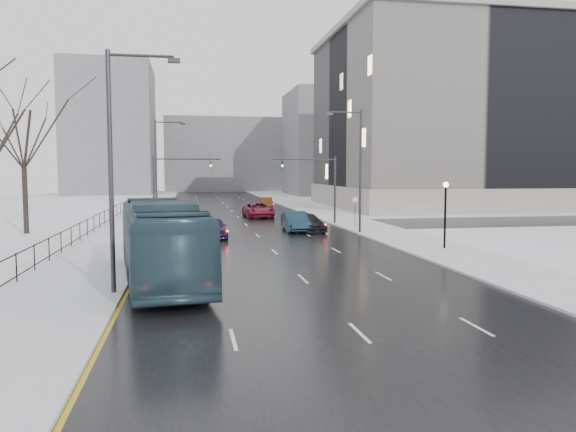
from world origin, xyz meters
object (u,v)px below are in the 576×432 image
tree_park_e (27,235)px  bus (161,241)px  sedan_right_far (307,223)px  streetlight_l_far (158,166)px  sedan_right_near (295,222)px  streetlight_r_mid (358,165)px  mast_signal_left (166,182)px  sedan_right_distant (266,203)px  sedan_center_near (213,227)px  mast_signal_right (324,182)px  sedan_right_cross (258,210)px  no_uturn_sign (355,203)px  lamppost_r_mid (445,205)px  streetlight_l_near (116,160)px

tree_park_e → bus: size_ratio=1.01×
sedan_right_far → streetlight_l_far: bearing=134.5°
sedan_right_near → tree_park_e: bearing=176.6°
streetlight_r_mid → mast_signal_left: 17.50m
sedan_right_near → sedan_right_far: size_ratio=0.99×
bus → sedan_right_distant: size_ratio=2.94×
streetlight_r_mid → sedan_center_near: 12.64m
mast_signal_right → sedan_center_near: bearing=-140.4°
streetlight_l_far → sedan_right_near: (11.67, -9.58, -4.74)m
sedan_center_near → sedan_right_cross: (5.62, 17.82, 0.03)m
mast_signal_left → no_uturn_sign: 17.10m
mast_signal_right → sedan_right_far: bearing=-116.1°
tree_park_e → mast_signal_left: bearing=20.2°
mast_signal_left → sedan_center_near: mast_signal_left is taller
streetlight_l_far → mast_signal_left: streetlight_l_far is taller
sedan_right_cross → sedan_right_far: (2.38, -14.65, -0.09)m
streetlight_l_far → mast_signal_left: 4.36m
streetlight_l_far → bus: streetlight_l_far is taller
mast_signal_right → no_uturn_sign: (1.87, -4.00, -1.81)m
sedan_center_near → sedan_right_far: size_ratio=0.92×
lamppost_r_mid → sedan_center_near: 17.22m
mast_signal_left → sedan_right_cross: bearing=43.2°
lamppost_r_mid → bus: size_ratio=0.32×
sedan_right_near → streetlight_r_mid: bearing=-26.6°
streetlight_r_mid → mast_signal_left: bearing=152.7°
sedan_center_near → sedan_right_near: (7.00, 3.37, 0.04)m
mast_signal_right → sedan_right_distant: (-2.46, 22.66, -3.31)m
streetlight_r_mid → sedan_right_distant: size_ratio=2.19×
mast_signal_right → sedan_right_distant: size_ratio=1.42×
streetlight_l_far → lamppost_r_mid: size_ratio=2.34×
bus → sedan_right_cross: bus is taller
mast_signal_left → sedan_center_near: size_ratio=1.38×
lamppost_r_mid → sedan_right_near: 14.65m
streetlight_l_near → sedan_right_near: size_ratio=1.96×
lamppost_r_mid → sedan_right_far: (-6.50, 12.22, -2.16)m
sedan_right_cross → bus: bearing=-108.2°
sedan_center_near → sedan_right_distant: 32.70m
streetlight_l_far → sedan_right_cross: streetlight_l_far is taller
no_uturn_sign → sedan_right_distant: (-4.34, 26.66, -1.51)m
streetlight_l_near → lamppost_r_mid: 21.78m
bus → sedan_right_near: bus is taller
streetlight_l_far → sedan_center_near: (4.67, -12.95, -4.78)m
streetlight_r_mid → sedan_right_distant: streetlight_r_mid is taller
tree_park_e → sedan_right_near: (21.70, -1.58, 0.88)m
tree_park_e → mast_signal_right: size_ratio=2.08×
sedan_right_distant → sedan_right_near: bearing=-88.5°
streetlight_l_near → streetlight_l_far: same height
sedan_center_near → sedan_right_near: sedan_right_near is taller
mast_signal_left → sedan_right_near: size_ratio=1.28×
streetlight_l_far → mast_signal_left: (0.84, -4.00, -1.51)m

